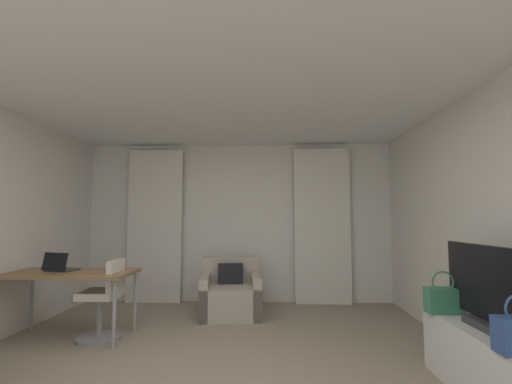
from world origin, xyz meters
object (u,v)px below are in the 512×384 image
(tv_console, at_px, (493,366))
(tv_flatscreen, at_px, (486,289))
(laptop, at_px, (60,267))
(desk_chair, at_px, (104,304))
(desk, at_px, (71,277))
(armchair, at_px, (230,295))
(handbag_primary, at_px, (444,299))

(tv_console, distance_m, tv_flatscreen, 0.56)
(laptop, xyz_separation_m, tv_flatscreen, (4.09, -1.18, 0.02))
(laptop, bearing_deg, desk_chair, -3.64)
(desk_chair, bearing_deg, desk, 179.00)
(tv_console, bearing_deg, armchair, 135.12)
(desk_chair, relative_size, tv_flatscreen, 0.89)
(desk_chair, distance_m, tv_flatscreen, 3.75)
(desk_chair, height_order, laptop, laptop)
(armchair, bearing_deg, laptop, -152.08)
(desk_chair, xyz_separation_m, laptop, (-0.55, 0.03, 0.40))
(tv_console, relative_size, tv_flatscreen, 1.25)
(desk, bearing_deg, laptop, 169.72)
(desk, bearing_deg, tv_flatscreen, -16.27)
(laptop, height_order, tv_console, laptop)
(tv_flatscreen, xyz_separation_m, handbag_primary, (-0.12, 0.41, -0.17))
(tv_console, relative_size, handbag_primary, 3.36)
(desk_chair, height_order, tv_console, desk_chair)
(armchair, relative_size, handbag_primary, 2.48)
(armchair, bearing_deg, tv_flatscreen, -44.41)
(armchair, distance_m, handbag_primary, 2.76)
(desk, relative_size, desk_chair, 1.58)
(desk_chair, relative_size, handbag_primary, 2.39)
(desk, distance_m, tv_flatscreen, 4.10)
(armchair, distance_m, desk, 2.04)
(desk, xyz_separation_m, handbag_primary, (3.82, -0.74, -0.05))
(armchair, xyz_separation_m, tv_flatscreen, (2.22, -2.17, 0.54))
(laptop, bearing_deg, tv_flatscreen, -16.05)
(handbag_primary, bearing_deg, laptop, 169.11)
(armchair, height_order, desk_chair, desk_chair)
(tv_flatscreen, bearing_deg, handbag_primary, 106.22)
(tv_console, distance_m, handbag_primary, 0.60)
(desk_chair, distance_m, tv_console, 3.74)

